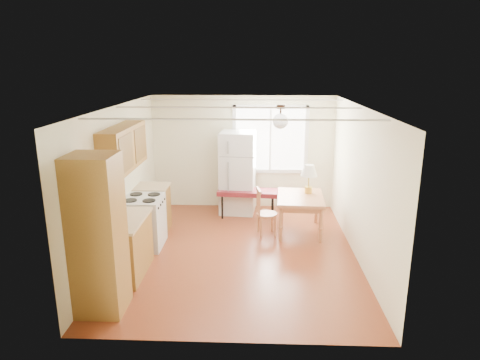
# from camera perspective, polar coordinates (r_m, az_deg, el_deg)

# --- Properties ---
(room_shell) EXTENTS (4.60, 5.60, 2.62)m
(room_shell) POSITION_cam_1_polar(r_m,az_deg,el_deg) (7.09, -0.29, -0.35)
(room_shell) COLOR #602413
(room_shell) RESTS_ON ground
(kitchen_run) EXTENTS (0.65, 3.40, 2.20)m
(kitchen_run) POSITION_cam_1_polar(r_m,az_deg,el_deg) (6.91, -14.94, -4.87)
(kitchen_run) COLOR brown
(kitchen_run) RESTS_ON ground
(window_unit) EXTENTS (1.64, 0.05, 1.51)m
(window_unit) POSITION_cam_1_polar(r_m,az_deg,el_deg) (9.44, 4.06, 5.42)
(window_unit) COLOR white
(window_unit) RESTS_ON room_shell
(pendant_light) EXTENTS (0.26, 0.26, 0.40)m
(pendant_light) POSITION_cam_1_polar(r_m,az_deg,el_deg) (7.29, 5.41, 7.93)
(pendant_light) COLOR black
(pendant_light) RESTS_ON room_shell
(refrigerator) EXTENTS (0.79, 0.79, 1.77)m
(refrigerator) POSITION_cam_1_polar(r_m,az_deg,el_deg) (9.23, -0.30, 1.02)
(refrigerator) COLOR silver
(refrigerator) RESTS_ON ground
(bench) EXTENTS (1.29, 0.57, 0.58)m
(bench) POSITION_cam_1_polar(r_m,az_deg,el_deg) (9.03, 1.03, -1.74)
(bench) COLOR maroon
(bench) RESTS_ON ground
(dining_table) EXTENTS (0.92, 1.19, 0.72)m
(dining_table) POSITION_cam_1_polar(r_m,az_deg,el_deg) (8.25, 8.03, -2.83)
(dining_table) COLOR #A96641
(dining_table) RESTS_ON ground
(chair) EXTENTS (0.42, 0.41, 0.90)m
(chair) POSITION_cam_1_polar(r_m,az_deg,el_deg) (8.07, 3.02, -3.91)
(chair) COLOR #A96641
(chair) RESTS_ON ground
(table_lamp) EXTENTS (0.33, 0.33, 0.56)m
(table_lamp) POSITION_cam_1_polar(r_m,az_deg,el_deg) (8.34, 9.19, 0.97)
(table_lamp) COLOR gold
(table_lamp) RESTS_ON dining_table
(coffee_maker) EXTENTS (0.21, 0.26, 0.38)m
(coffee_maker) POSITION_cam_1_polar(r_m,az_deg,el_deg) (6.40, -16.40, -4.73)
(coffee_maker) COLOR black
(coffee_maker) RESTS_ON kitchen_run
(kettle) EXTENTS (0.14, 0.14, 0.26)m
(kettle) POSITION_cam_1_polar(r_m,az_deg,el_deg) (6.56, -16.21, -4.51)
(kettle) COLOR red
(kettle) RESTS_ON kitchen_run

